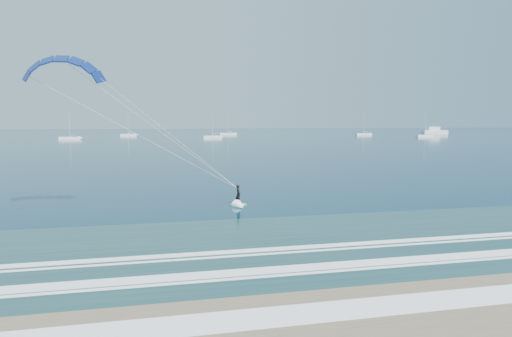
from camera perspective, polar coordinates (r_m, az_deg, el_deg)
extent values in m
plane|color=#072D43|center=(24.39, 23.35, -14.47)|extent=(900.00, 900.00, 0.00)
cube|color=#1E423F|center=(30.85, 14.44, -9.82)|extent=(600.00, 22.00, 0.03)
cube|color=white|center=(25.52, 21.32, -13.38)|extent=(600.00, 0.90, 0.07)
cube|color=white|center=(28.74, 16.77, -11.03)|extent=(600.00, 1.10, 0.07)
cube|color=white|center=(32.13, 13.21, -9.11)|extent=(600.00, 0.70, 0.07)
cube|color=white|center=(23.98, 24.09, -14.59)|extent=(600.00, 2.00, 0.02)
cube|color=#79BC16|center=(45.34, -2.23, -4.52)|extent=(1.57, 0.50, 0.09)
imported|color=black|center=(45.17, -2.23, -3.25)|extent=(0.53, 0.74, 1.94)
cone|color=white|center=(44.05, -2.11, -4.78)|extent=(1.31, 1.74, 1.10)
cube|color=silver|center=(300.87, 21.41, 4.25)|extent=(16.14, 4.30, 2.37)
cube|color=silver|center=(300.27, 21.27, 4.68)|extent=(7.53, 3.44, 2.15)
cylinder|color=silver|center=(300.24, 21.28, 5.08)|extent=(0.16, 0.16, 2.00)
cube|color=silver|center=(216.60, -22.22, 3.53)|extent=(9.01, 2.40, 1.20)
cylinder|color=silver|center=(216.47, -22.29, 5.16)|extent=(0.18, 0.18, 11.13)
cylinder|color=silver|center=(216.36, -21.92, 3.91)|extent=(2.60, 0.12, 0.12)
cube|color=silver|center=(253.87, -15.67, 4.06)|extent=(8.29, 2.40, 1.20)
cylinder|color=silver|center=(253.76, -15.70, 5.32)|extent=(0.18, 0.18, 10.04)
cylinder|color=silver|center=(253.78, -15.41, 4.38)|extent=(2.60, 0.12, 0.12)
cube|color=silver|center=(216.27, -5.46, 3.95)|extent=(8.65, 2.40, 1.20)
cylinder|color=silver|center=(216.14, -5.48, 5.54)|extent=(0.18, 0.18, 10.81)
cylinder|color=silver|center=(216.38, -5.15, 4.32)|extent=(2.60, 0.12, 0.12)
cube|color=silver|center=(263.75, -3.51, 4.33)|extent=(9.71, 2.40, 1.20)
cylinder|color=silver|center=(263.64, -3.52, 5.75)|extent=(0.18, 0.18, 11.86)
cylinder|color=silver|center=(263.91, -3.26, 4.64)|extent=(2.60, 0.12, 0.12)
cube|color=silver|center=(264.65, 13.30, 4.19)|extent=(9.18, 2.40, 1.20)
cylinder|color=silver|center=(264.55, 13.34, 5.54)|extent=(0.18, 0.18, 11.27)
cylinder|color=silver|center=(265.15, 13.54, 4.49)|extent=(2.60, 0.12, 0.12)
cube|color=silver|center=(244.95, 20.34, 3.84)|extent=(8.85, 2.40, 1.20)
cylinder|color=silver|center=(244.83, 20.39, 5.24)|extent=(0.18, 0.18, 10.77)
cylinder|color=silver|center=(245.56, 20.58, 4.16)|extent=(2.60, 0.12, 0.12)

